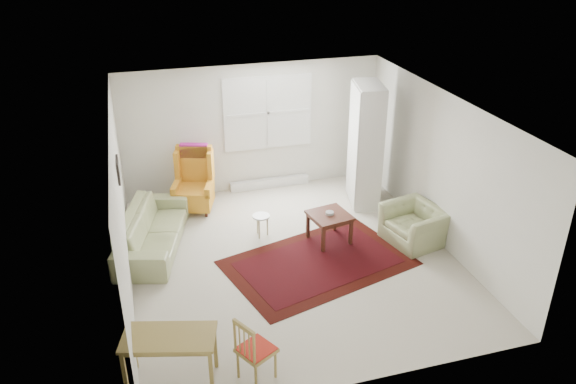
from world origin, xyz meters
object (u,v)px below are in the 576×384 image
object	(u,v)px
wingback_chair	(193,181)
stool	(261,225)
armchair	(415,221)
desk_chair	(256,348)
sofa	(152,223)
desk	(171,359)
coffee_table	(329,227)
cabinet	(366,145)

from	to	relation	value
wingback_chair	stool	bearing A→B (deg)	-34.49
armchair	desk_chair	xyz separation A→B (m)	(-3.24, -2.31, 0.07)
sofa	desk	world-z (taller)	sofa
coffee_table	cabinet	world-z (taller)	cabinet
sofa	desk_chair	xyz separation A→B (m)	(0.96, -3.34, -0.00)
armchair	stool	xyz separation A→B (m)	(-2.41, 0.88, -0.17)
armchair	coffee_table	size ratio (longest dim) A/B	1.53
sofa	cabinet	xyz separation A→B (m)	(3.96, 0.57, 0.71)
desk	desk_chair	size ratio (longest dim) A/B	1.21
coffee_table	armchair	bearing A→B (deg)	-16.30
wingback_chair	desk_chair	world-z (taller)	wingback_chair
armchair	desk	distance (m)	4.69
sofa	stool	size ratio (longest dim) A/B	5.51
stool	desk_chair	distance (m)	3.30
sofa	cabinet	world-z (taller)	cabinet
armchair	stool	bearing A→B (deg)	-123.56
sofa	armchair	world-z (taller)	sofa
sofa	cabinet	size ratio (longest dim) A/B	0.95
cabinet	desk	size ratio (longest dim) A/B	2.17
desk_chair	sofa	bearing A→B (deg)	-13.08
sofa	desk_chair	bearing A→B (deg)	-148.28
stool	desk_chair	bearing A→B (deg)	-104.60
coffee_table	desk_chair	size ratio (longest dim) A/B	0.71
armchair	desk_chair	bearing A→B (deg)	-68.08
armchair	coffee_table	world-z (taller)	armchair
stool	desk	distance (m)	3.47
coffee_table	cabinet	bearing A→B (deg)	47.04
wingback_chair	desk	size ratio (longest dim) A/B	1.13
stool	coffee_table	bearing A→B (deg)	-24.70
sofa	desk_chair	distance (m)	3.47
armchair	desk	size ratio (longest dim) A/B	0.90
sofa	wingback_chair	bearing A→B (deg)	-21.07
stool	cabinet	world-z (taller)	cabinet
desk	desk_chair	bearing A→B (deg)	-12.98
desk	stool	bearing A→B (deg)	58.92
coffee_table	stool	size ratio (longest dim) A/B	1.58
wingback_chair	stool	xyz separation A→B (m)	(0.97, -1.25, -0.40)
desk	sofa	bearing A→B (deg)	90.00
cabinet	wingback_chair	bearing A→B (deg)	-177.83
wingback_chair	cabinet	distance (m)	3.23
sofa	desk	bearing A→B (deg)	-164.29
coffee_table	stool	xyz separation A→B (m)	(-1.05, 0.48, -0.06)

